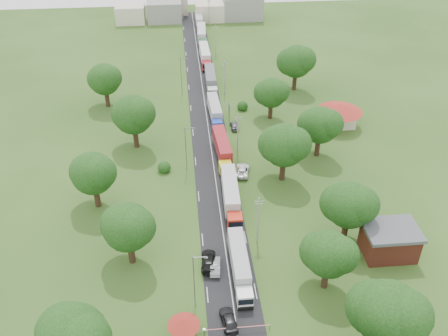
{
  "coord_description": "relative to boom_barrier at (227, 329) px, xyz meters",
  "views": [
    {
      "loc": [
        -5.99,
        -68.37,
        57.02
      ],
      "look_at": [
        1.62,
        10.6,
        3.0
      ],
      "focal_mm": 40.0,
      "sensor_mm": 36.0,
      "label": 1
    }
  ],
  "objects": [
    {
      "name": "lamp_2",
      "position": [
        -3.99,
        75.0,
        4.66
      ],
      "size": [
        2.03,
        0.22,
        10.0
      ],
      "color": "slate",
      "rests_on": "ground"
    },
    {
      "name": "lamp_1",
      "position": [
        -3.99,
        40.0,
        4.66
      ],
      "size": [
        2.03,
        0.22,
        10.0
      ],
      "color": "slate",
      "rests_on": "ground"
    },
    {
      "name": "ground",
      "position": [
        1.36,
        25.0,
        -0.89
      ],
      "size": [
        260.0,
        260.0,
        0.0
      ],
      "primitive_type": "plane",
      "color": "#274617",
      "rests_on": "ground"
    },
    {
      "name": "car_verge_far",
      "position": [
        7.34,
        55.92,
        -0.19
      ],
      "size": [
        1.7,
        4.15,
        1.41
      ],
      "primitive_type": "imported",
      "rotation": [
        0.0,
        0.0,
        3.15
      ],
      "color": "#525559",
      "rests_on": "ground"
    },
    {
      "name": "tree_7",
      "position": [
        25.34,
        75.17,
        6.96
      ],
      "size": [
        9.6,
        9.6,
        12.05
      ],
      "color": "#382616",
      "rests_on": "ground"
    },
    {
      "name": "truck_5",
      "position": [
        3.19,
        95.59,
        1.28
      ],
      "size": [
        2.74,
        14.77,
        4.09
      ],
      "color": "#A7191D",
      "rests_on": "ground"
    },
    {
      "name": "pole_2",
      "position": [
        6.86,
        46.0,
        3.79
      ],
      "size": [
        1.6,
        0.24,
        9.0
      ],
      "color": "gray",
      "rests_on": "ground"
    },
    {
      "name": "tree_6",
      "position": [
        16.35,
        60.14,
        5.7
      ],
      "size": [
        8.0,
        8.0,
        10.1
      ],
      "color": "#382616",
      "rests_on": "ground"
    },
    {
      "name": "truck_1",
      "position": [
        3.47,
        27.82,
        1.36
      ],
      "size": [
        2.98,
        15.36,
        4.25
      ],
      "color": "red",
      "rests_on": "ground"
    },
    {
      "name": "tree_1",
      "position": [
        19.34,
        -4.83,
        6.96
      ],
      "size": [
        9.6,
        9.6,
        12.05
      ],
      "color": "#382616",
      "rests_on": "ground"
    },
    {
      "name": "truck_0",
      "position": [
        2.99,
        10.65,
        1.16
      ],
      "size": [
        2.42,
        13.93,
        3.86
      ],
      "color": "white",
      "rests_on": "ground"
    },
    {
      "name": "truck_2",
      "position": [
        3.47,
        43.87,
        1.26
      ],
      "size": [
        3.22,
        14.68,
        4.05
      ],
      "color": "yellow",
      "rests_on": "ground"
    },
    {
      "name": "tree_12",
      "position": [
        -14.66,
        50.17,
        6.96
      ],
      "size": [
        9.6,
        9.6,
        12.05
      ],
      "color": "#382616",
      "rests_on": "ground"
    },
    {
      "name": "tree_13",
      "position": [
        -22.65,
        70.16,
        6.33
      ],
      "size": [
        8.8,
        8.8,
        11.07
      ],
      "color": "#382616",
      "rests_on": "ground"
    },
    {
      "name": "tree_5",
      "position": [
        23.35,
        43.16,
        6.33
      ],
      "size": [
        8.8,
        8.8,
        11.07
      ],
      "color": "#382616",
      "rests_on": "ground"
    },
    {
      "name": "car_verge_near",
      "position": [
        6.86,
        37.69,
        -0.13
      ],
      "size": [
        3.67,
        5.9,
        1.52
      ],
      "primitive_type": "imported",
      "rotation": [
        0.0,
        0.0,
        2.92
      ],
      "color": "white",
      "rests_on": "ground"
    },
    {
      "name": "truck_7",
      "position": [
        3.26,
        128.66,
        1.1
      ],
      "size": [
        2.49,
        13.56,
        3.76
      ],
      "color": "silver",
      "rests_on": "ground"
    },
    {
      "name": "distant_town",
      "position": [
        2.04,
        135.0,
        2.6
      ],
      "size": [
        52.0,
        8.0,
        8.0
      ],
      "color": "gray",
      "rests_on": "ground"
    },
    {
      "name": "house_cream",
      "position": [
        31.36,
        55.0,
        2.75
      ],
      "size": [
        10.08,
        10.08,
        5.8
      ],
      "color": "beige",
      "rests_on": "ground"
    },
    {
      "name": "tree_10",
      "position": [
        -13.65,
        15.16,
        6.33
      ],
      "size": [
        8.8,
        8.8,
        11.07
      ],
      "color": "#382616",
      "rests_on": "ground"
    },
    {
      "name": "house_brick",
      "position": [
        27.36,
        13.0,
        1.76
      ],
      "size": [
        8.6,
        6.6,
        5.2
      ],
      "color": "maroon",
      "rests_on": "ground"
    },
    {
      "name": "pole_5",
      "position": [
        6.86,
        130.0,
        3.79
      ],
      "size": [
        1.6,
        0.24,
        9.0
      ],
      "color": "gray",
      "rests_on": "ground"
    },
    {
      "name": "road",
      "position": [
        1.36,
        45.0,
        -0.89
      ],
      "size": [
        8.0,
        200.0,
        0.04
      ],
      "primitive_type": "cube",
      "color": "black",
      "rests_on": "ground"
    },
    {
      "name": "boom_barrier",
      "position": [
        0.0,
        0.0,
        0.0
      ],
      "size": [
        9.22,
        0.35,
        1.18
      ],
      "color": "slate",
      "rests_on": "ground"
    },
    {
      "name": "car_lane_rear",
      "position": [
        -1.64,
        13.14,
        -0.08
      ],
      "size": [
        2.69,
        5.74,
        1.62
      ],
      "primitive_type": "imported",
      "rotation": [
        0.0,
        0.0,
        3.06
      ],
      "color": "black",
      "rests_on": "ground"
    },
    {
      "name": "guard_booth",
      "position": [
        -5.84,
        -0.0,
        1.27
      ],
      "size": [
        4.4,
        4.4,
        3.45
      ],
      "color": "beige",
      "rests_on": "ground"
    },
    {
      "name": "pole_1",
      "position": [
        6.86,
        18.0,
        3.79
      ],
      "size": [
        1.6,
        0.24,
        9.0
      ],
      "color": "gray",
      "rests_on": "ground"
    },
    {
      "name": "info_sign",
      "position": [
        6.56,
        60.0,
        2.11
      ],
      "size": [
        0.12,
        3.1,
        4.1
      ],
      "color": "slate",
      "rests_on": "ground"
    },
    {
      "name": "truck_4",
      "position": [
        3.55,
        78.4,
        1.26
      ],
      "size": [
        2.74,
        14.67,
        4.06
      ],
      "color": "silver",
      "rests_on": "ground"
    },
    {
      "name": "tree_4",
      "position": [
        14.34,
        35.17,
        6.96
      ],
      "size": [
        9.6,
        9.6,
        12.05
      ],
      "color": "#382616",
      "rests_on": "ground"
    },
    {
      "name": "car_lane_mid",
      "position": [
        -0.66,
        12.0,
        -0.17
      ],
      "size": [
        1.93,
        4.49,
        1.44
      ],
      "primitive_type": "imported",
      "rotation": [
        0.0,
        0.0,
        3.05
      ],
      "color": "#93959A",
      "rests_on": "ground"
    },
    {
      "name": "truck_3",
      "position": [
        3.26,
        61.0,
        1.16
      ],
      "size": [
        2.81,
        13.96,
        3.86
      ],
      "color": "#1C3BAA",
      "rests_on": "ground"
    },
    {
      "name": "tree_2",
      "position": [
        15.35,
        7.14,
        5.7
      ],
      "size": [
        8.0,
        8.0,
        10.1
      ],
      "color": "#382616",
      "rests_on": "ground"
    },
    {
      "name": "pole_3",
      "position": [
        6.86,
        74.0,
        3.79
      ],
      "size": [
        1.6,
        0.24,
        9.0
      ],
      "color": "gray",
      "rests_on": "ground"
    },
    {
      "name": "truck_6",
      "position": [
        3.29,
        113.08,
        1.32
      ],
      "size": [
        3.21,
        15.11,
        4.18
      ],
      "color": "#246030",
      "rests_on": "ground"
    },
    {
      "name": "tree_3",
      "position": [
        21.35,
        17.16,
        6.33
      ],
      "size": [
        8.8,
        8.8,
        11.07
      ],
      "color": "#382616",
      "rests_on": "ground"
    },
    {
      "name": "pole_4",
      "position": [
        6.86,
        102.0,
        3.79
      ],
      "size": [
        1.6,
        0.24,
        9.0
      ],
      "color": "gray",
      "rests_on": "ground"
    },
    {
      "name": "tree_11",
      "position": [
        -20.65,
        30.16,
        6.33
      ],
      "size": [
        8.8,
        8.8,
        11.07
      ],
      "color": "#382616",
      "rests_on": "ground"
    },
    {
      "name": "car_lane_front",
      "position": [
        0.36,
        1.5,
        -0.07
      ],
      "size": [
        2.58,
        5.06,
        1.65
      ],
      "primitive_type": "imported",
      "rotation": [
        0.0,
        0.0,
        3.28
      ],
      "color": "black",
      "rests_on": "ground"
    },
    {
      "name": "pedestrian_booth",
      "position": [
        -5.14,
        1.37,
        0.01
      ],
      "size": [
        1.05,
        1.11,
        1.8
      ],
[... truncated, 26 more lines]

